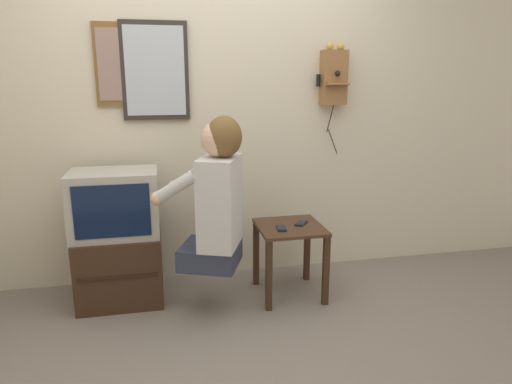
# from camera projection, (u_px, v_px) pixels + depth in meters

# --- Properties ---
(ground_plane) EXTENTS (14.00, 14.00, 0.00)m
(ground_plane) POSITION_uv_depth(u_px,v_px,m) (243.00, 366.00, 2.47)
(ground_plane) COLOR slate
(wall_back) EXTENTS (6.80, 0.05, 2.55)m
(wall_back) POSITION_uv_depth(u_px,v_px,m) (211.00, 111.00, 3.36)
(wall_back) COLOR beige
(wall_back) RESTS_ON ground_plane
(side_table) EXTENTS (0.45, 0.46, 0.51)m
(side_table) POSITION_uv_depth(u_px,v_px,m) (290.00, 241.00, 3.20)
(side_table) COLOR #422819
(side_table) RESTS_ON ground_plane
(person) EXTENTS (0.60, 0.53, 0.97)m
(person) POSITION_uv_depth(u_px,v_px,m) (216.00, 195.00, 2.87)
(person) COLOR #2D3347
(person) RESTS_ON ground_plane
(tv_stand) EXTENTS (0.56, 0.47, 0.48)m
(tv_stand) POSITION_uv_depth(u_px,v_px,m) (121.00, 267.00, 3.16)
(tv_stand) COLOR #382316
(tv_stand) RESTS_ON ground_plane
(television) EXTENTS (0.57, 0.40, 0.44)m
(television) POSITION_uv_depth(u_px,v_px,m) (115.00, 203.00, 3.04)
(television) COLOR #ADA89E
(television) RESTS_ON tv_stand
(wall_phone_antique) EXTENTS (0.23, 0.18, 0.82)m
(wall_phone_antique) POSITION_uv_depth(u_px,v_px,m) (334.00, 77.00, 3.41)
(wall_phone_antique) COLOR olive
(framed_picture) EXTENTS (0.31, 0.03, 0.56)m
(framed_picture) POSITION_uv_depth(u_px,v_px,m) (117.00, 65.00, 3.12)
(framed_picture) COLOR brown
(wall_mirror) EXTENTS (0.46, 0.03, 0.67)m
(wall_mirror) POSITION_uv_depth(u_px,v_px,m) (155.00, 71.00, 3.17)
(wall_mirror) COLOR #2D2823
(cell_phone_held) EXTENTS (0.08, 0.13, 0.01)m
(cell_phone_held) POSITION_uv_depth(u_px,v_px,m) (281.00, 228.00, 3.10)
(cell_phone_held) COLOR black
(cell_phone_held) RESTS_ON side_table
(cell_phone_spare) EXTENTS (0.12, 0.14, 0.01)m
(cell_phone_spare) POSITION_uv_depth(u_px,v_px,m) (301.00, 223.00, 3.21)
(cell_phone_spare) COLOR black
(cell_phone_spare) RESTS_ON side_table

